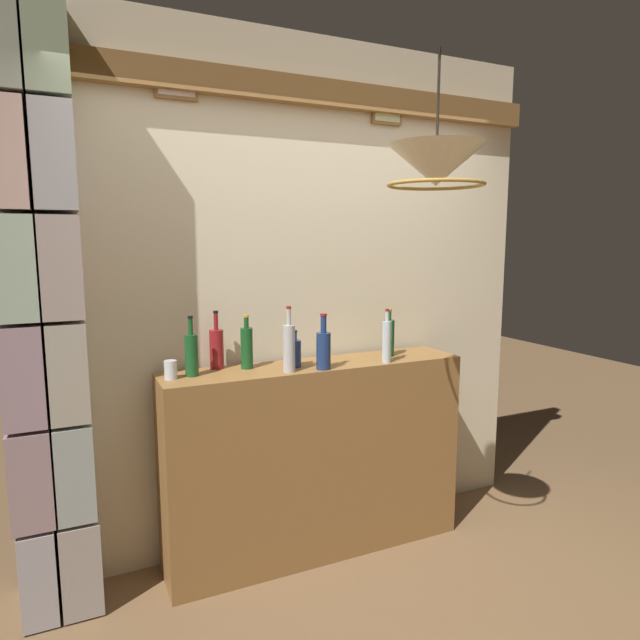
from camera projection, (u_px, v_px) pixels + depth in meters
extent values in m
cube|color=beige|center=(298.00, 296.00, 3.19)|extent=(3.02, 0.08, 2.86)
cube|color=olive|center=(301.00, 91.00, 2.97)|extent=(3.02, 0.10, 0.14)
cube|color=olive|center=(176.00, 84.00, 2.71)|extent=(0.21, 0.03, 0.15)
cube|color=silver|center=(176.00, 83.00, 2.69)|extent=(0.18, 0.01, 0.12)
cube|color=olive|center=(386.00, 108.00, 3.21)|extent=(0.20, 0.03, 0.19)
cube|color=beige|center=(388.00, 107.00, 3.20)|extent=(0.17, 0.01, 0.16)
cube|color=#A6A0A5|center=(40.00, 563.00, 2.62)|extent=(0.15, 0.38, 0.45)
cube|color=#9E9489|center=(81.00, 554.00, 2.70)|extent=(0.18, 0.38, 0.45)
cube|color=gray|center=(32.00, 470.00, 2.55)|extent=(0.17, 0.38, 0.45)
cube|color=#98A09A|center=(74.00, 463.00, 2.63)|extent=(0.16, 0.38, 0.45)
cube|color=gray|center=(24.00, 371.00, 2.49)|extent=(0.17, 0.38, 0.45)
cube|color=#AAA290|center=(68.00, 368.00, 2.56)|extent=(0.16, 0.38, 0.45)
cube|color=#A2B89F|center=(16.00, 267.00, 2.42)|extent=(0.17, 0.38, 0.45)
cube|color=#A7948D|center=(61.00, 267.00, 2.49)|extent=(0.17, 0.38, 0.45)
cube|color=#C6A193|center=(7.00, 157.00, 2.35)|extent=(0.16, 0.38, 0.45)
cube|color=#9E9A9C|center=(54.00, 160.00, 2.42)|extent=(0.17, 0.38, 0.45)
cube|color=gray|center=(46.00, 47.00, 2.36)|extent=(0.17, 0.38, 0.45)
cube|color=olive|center=(316.00, 459.00, 3.09)|extent=(1.69, 0.35, 1.08)
cylinder|color=navy|center=(323.00, 351.00, 2.88)|extent=(0.08, 0.08, 0.19)
cylinder|color=navy|center=(323.00, 324.00, 2.86)|extent=(0.03, 0.03, 0.09)
cylinder|color=maroon|center=(324.00, 315.00, 2.85)|extent=(0.04, 0.04, 0.01)
cylinder|color=#B8B9BC|center=(289.00, 349.00, 2.82)|extent=(0.06, 0.06, 0.24)
cylinder|color=#B8B9BC|center=(289.00, 317.00, 2.80)|extent=(0.02, 0.02, 0.09)
cylinder|color=maroon|center=(289.00, 307.00, 2.79)|extent=(0.03, 0.03, 0.01)
cylinder|color=maroon|center=(217.00, 349.00, 2.90)|extent=(0.07, 0.07, 0.21)
cylinder|color=maroon|center=(216.00, 321.00, 2.88)|extent=(0.02, 0.02, 0.09)
cylinder|color=black|center=(216.00, 312.00, 2.87)|extent=(0.03, 0.03, 0.01)
cylinder|color=#185125|center=(192.00, 355.00, 2.73)|extent=(0.07, 0.07, 0.21)
cylinder|color=#185125|center=(191.00, 327.00, 2.71)|extent=(0.02, 0.02, 0.08)
cylinder|color=black|center=(190.00, 317.00, 2.71)|extent=(0.03, 0.03, 0.01)
cylinder|color=silver|center=(387.00, 342.00, 3.03)|extent=(0.05, 0.05, 0.23)
cylinder|color=silver|center=(387.00, 316.00, 3.01)|extent=(0.02, 0.02, 0.06)
cylinder|color=maroon|center=(387.00, 310.00, 3.01)|extent=(0.02, 0.02, 0.01)
cylinder|color=#184F22|center=(247.00, 348.00, 2.90)|extent=(0.06, 0.06, 0.22)
cylinder|color=#184F22|center=(246.00, 323.00, 2.88)|extent=(0.03, 0.03, 0.06)
cylinder|color=#B7932D|center=(246.00, 316.00, 2.87)|extent=(0.03, 0.03, 0.01)
cylinder|color=#174E20|center=(389.00, 338.00, 3.21)|extent=(0.06, 0.06, 0.21)
cylinder|color=#174E20|center=(389.00, 315.00, 3.19)|extent=(0.02, 0.02, 0.05)
cylinder|color=#B7932D|center=(389.00, 310.00, 3.18)|extent=(0.03, 0.03, 0.01)
cylinder|color=navy|center=(295.00, 354.00, 2.94)|extent=(0.07, 0.07, 0.14)
cylinder|color=navy|center=(294.00, 336.00, 2.92)|extent=(0.03, 0.03, 0.04)
cylinder|color=black|center=(294.00, 331.00, 2.92)|extent=(0.03, 0.03, 0.01)
cylinder|color=silver|center=(170.00, 370.00, 2.68)|extent=(0.06, 0.06, 0.09)
cone|color=#EFE5C6|center=(436.00, 165.00, 2.35)|extent=(0.41, 0.41, 0.17)
cylinder|color=black|center=(438.00, 96.00, 2.31)|extent=(0.01, 0.01, 0.39)
torus|color=#AD8433|center=(436.00, 185.00, 2.36)|extent=(0.42, 0.42, 0.02)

